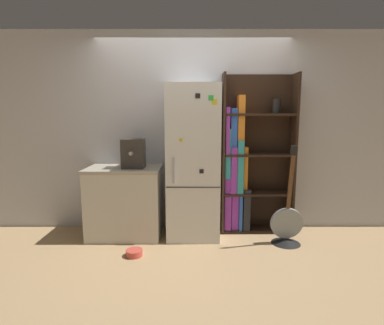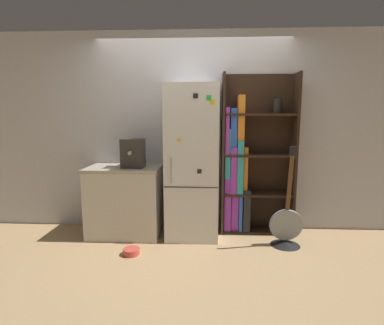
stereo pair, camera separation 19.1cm
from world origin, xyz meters
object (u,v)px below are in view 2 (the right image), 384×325
at_px(guitar, 286,232).
at_px(pet_bowl, 131,251).
at_px(espresso_machine, 133,153).
at_px(refrigerator, 192,162).
at_px(bookshelf, 247,165).

height_order(guitar, pet_bowl, guitar).
distance_m(espresso_machine, guitar, 2.06).
relative_size(refrigerator, bookshelf, 0.92).
bearing_deg(pet_bowl, refrigerator, 42.82).
height_order(bookshelf, guitar, bookshelf).
distance_m(bookshelf, pet_bowl, 1.77).
bearing_deg(espresso_machine, refrigerator, 3.67).
height_order(bookshelf, pet_bowl, bookshelf).
bearing_deg(espresso_machine, pet_bowl, -81.22).
bearing_deg(guitar, bookshelf, 132.44).
distance_m(refrigerator, guitar, 1.38).
xyz_separation_m(refrigerator, guitar, (1.12, -0.27, -0.77)).
bearing_deg(guitar, espresso_machine, 173.08).
height_order(bookshelf, espresso_machine, bookshelf).
bearing_deg(bookshelf, espresso_machine, -170.83).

